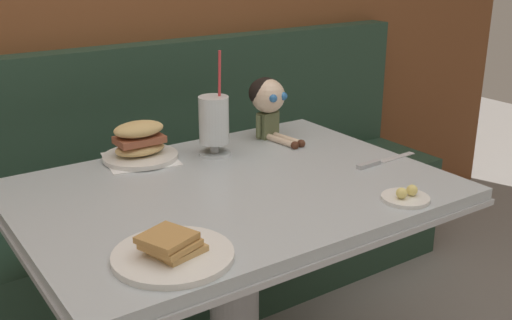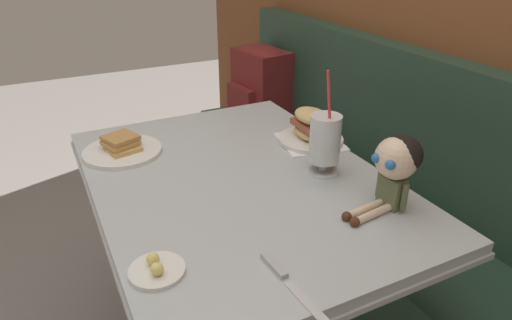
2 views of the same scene
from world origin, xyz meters
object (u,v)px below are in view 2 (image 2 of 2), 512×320
toast_plate (122,149)px  sandwich_plate (311,129)px  seated_doll (396,162)px  backpack (260,82)px  butter_saucer (157,269)px  milkshake_glass (325,141)px  butter_knife (283,275)px

toast_plate → sandwich_plate: (0.20, 0.59, 0.03)m
seated_doll → backpack: size_ratio=0.55×
butter_saucer → backpack: 1.63m
sandwich_plate → backpack: (-0.92, 0.28, -0.13)m
toast_plate → butter_saucer: size_ratio=2.08×
toast_plate → seated_doll: size_ratio=1.11×
milkshake_glass → butter_knife: milkshake_glass is taller
sandwich_plate → toast_plate: bearing=-108.3°
milkshake_glass → sandwich_plate: size_ratio=1.35×
butter_saucer → seated_doll: size_ratio=0.53×
toast_plate → butter_knife: size_ratio=1.06×
backpack → toast_plate: bearing=-50.2°
butter_knife → milkshake_glass: bearing=136.2°
seated_doll → toast_plate: bearing=-138.5°
seated_doll → backpack: 1.41m
milkshake_glass → seated_doll: 0.24m
toast_plate → butter_knife: 0.76m
toast_plate → milkshake_glass: size_ratio=0.79×
sandwich_plate → butter_knife: 0.69m
milkshake_glass → butter_knife: bearing=-43.8°
sandwich_plate → butter_knife: (0.55, -0.42, -0.04)m
butter_saucer → backpack: bearing=145.3°
seated_doll → milkshake_glass: bearing=-167.4°
butter_saucer → backpack: size_ratio=0.30×
sandwich_plate → seated_doll: bearing=-4.6°
milkshake_glass → seated_doll: (0.23, 0.05, 0.03)m
toast_plate → butter_knife: bearing=13.0°
butter_knife → backpack: size_ratio=0.58×
sandwich_plate → butter_knife: sandwich_plate is taller
butter_knife → backpack: bearing=154.6°
toast_plate → milkshake_glass: 0.65m
sandwich_plate → milkshake_glass: bearing=-23.4°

